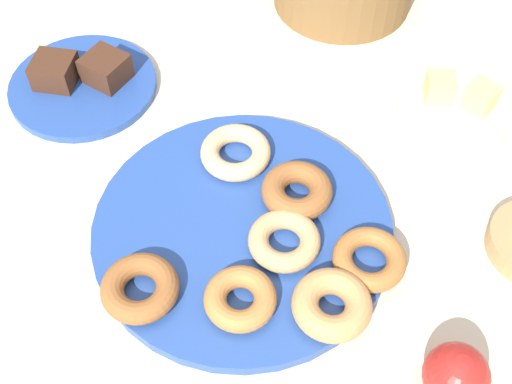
% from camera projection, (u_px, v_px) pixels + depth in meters
% --- Properties ---
extents(ground_plane, '(2.40, 2.40, 0.00)m').
position_uv_depth(ground_plane, '(243.00, 232.00, 0.79)').
color(ground_plane, beige).
extents(donut_plate, '(0.36, 0.36, 0.02)m').
position_uv_depth(donut_plate, '(243.00, 228.00, 0.78)').
color(donut_plate, '#284C9E').
rests_on(donut_plate, ground_plane).
extents(donut_0, '(0.09, 0.09, 0.02)m').
position_uv_depth(donut_0, '(240.00, 299.00, 0.71)').
color(donut_0, '#BC7A3D').
rests_on(donut_0, donut_plate).
extents(donut_1, '(0.10, 0.10, 0.03)m').
position_uv_depth(donut_1, '(140.00, 288.00, 0.71)').
color(donut_1, '#995B2D').
rests_on(donut_1, donut_plate).
extents(donut_2, '(0.12, 0.12, 0.02)m').
position_uv_depth(donut_2, '(282.00, 244.00, 0.75)').
color(donut_2, tan).
rests_on(donut_2, donut_plate).
extents(donut_3, '(0.10, 0.10, 0.02)m').
position_uv_depth(donut_3, '(236.00, 152.00, 0.83)').
color(donut_3, '#EABC84').
rests_on(donut_3, donut_plate).
extents(donut_4, '(0.12, 0.12, 0.03)m').
position_uv_depth(donut_4, '(297.00, 191.00, 0.79)').
color(donut_4, '#995B2D').
rests_on(donut_4, donut_plate).
extents(donut_5, '(0.11, 0.11, 0.02)m').
position_uv_depth(donut_5, '(369.00, 259.00, 0.74)').
color(donut_5, '#AD6B33').
rests_on(donut_5, donut_plate).
extents(donut_6, '(0.10, 0.10, 0.03)m').
position_uv_depth(donut_6, '(332.00, 305.00, 0.70)').
color(donut_6, tan).
rests_on(donut_6, donut_plate).
extents(cake_plate, '(0.21, 0.21, 0.01)m').
position_uv_depth(cake_plate, '(83.00, 86.00, 0.93)').
color(cake_plate, '#284C9E').
rests_on(cake_plate, ground_plane).
extents(brownie_near, '(0.07, 0.07, 0.04)m').
position_uv_depth(brownie_near, '(55.00, 71.00, 0.92)').
color(brownie_near, '#472819').
rests_on(brownie_near, cake_plate).
extents(brownie_far, '(0.06, 0.05, 0.04)m').
position_uv_depth(brownie_far, '(106.00, 69.00, 0.92)').
color(brownie_far, '#472819').
rests_on(brownie_far, cake_plate).
extents(fruit_bowl, '(0.15, 0.15, 0.03)m').
position_uv_depth(fruit_bowl, '(452.00, 113.00, 0.89)').
color(fruit_bowl, silver).
rests_on(fruit_bowl, ground_plane).
extents(melon_chunk_left, '(0.05, 0.05, 0.04)m').
position_uv_depth(melon_chunk_left, '(440.00, 87.00, 0.87)').
color(melon_chunk_left, '#DBD67A').
rests_on(melon_chunk_left, fruit_bowl).
extents(melon_chunk_right, '(0.04, 0.04, 0.04)m').
position_uv_depth(melon_chunk_right, '(481.00, 97.00, 0.86)').
color(melon_chunk_right, '#DBD67A').
rests_on(melon_chunk_right, fruit_bowl).
extents(apple, '(0.07, 0.07, 0.07)m').
position_uv_depth(apple, '(456.00, 375.00, 0.65)').
color(apple, red).
rests_on(apple, ground_plane).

